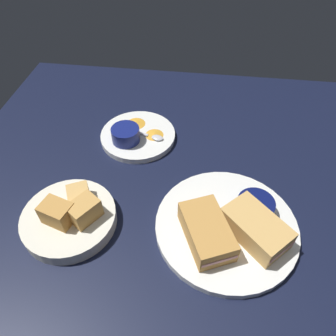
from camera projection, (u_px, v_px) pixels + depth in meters
ground_plane at (170, 199)px, 73.01cm from camera, size 110.00×110.00×3.00cm
plate_sandwich_main at (226, 226)px, 65.21cm from camera, size 29.49×29.49×1.60cm
sandwich_half_near at (207, 231)px, 60.70cm from camera, size 14.97×12.23×4.80cm
sandwich_half_far at (256, 228)px, 61.23cm from camera, size 14.63×14.50×4.80cm
ramekin_dark_sauce at (255, 207)px, 65.10cm from camera, size 7.77×7.77×3.81cm
spoon_by_dark_ramekin at (234, 227)px, 63.76cm from camera, size 8.17×7.87×0.80cm
plate_chips_companion at (138, 136)px, 85.01cm from camera, size 20.07×20.07×1.60cm
ramekin_light_gravy at (126, 134)px, 81.11cm from camera, size 7.33×7.33×3.83cm
spoon_by_gravy_ramekin at (153, 137)px, 82.99cm from camera, size 4.03×9.90×0.80cm
plantain_chip_scatter at (138, 127)px, 85.88cm from camera, size 10.87×15.61×0.60cm
bread_basket_rear at (70, 216)px, 65.08cm from camera, size 19.57×19.57×7.66cm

